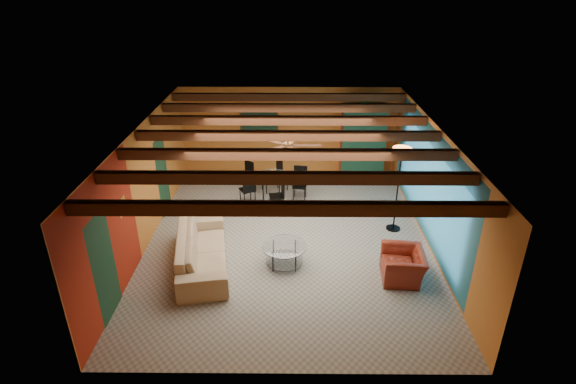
{
  "coord_description": "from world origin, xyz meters",
  "views": [
    {
      "loc": [
        0.07,
        -9.19,
        5.71
      ],
      "look_at": [
        0.0,
        0.2,
        1.15
      ],
      "focal_mm": 28.31,
      "sensor_mm": 36.0,
      "label": 1
    }
  ],
  "objects_px": {
    "coffee_table": "(284,255)",
    "dining_table": "(273,182)",
    "floor_lamp": "(398,190)",
    "potted_plant": "(366,100)",
    "armchair": "(403,265)",
    "vase": "(272,163)",
    "armoire": "(362,143)",
    "sofa": "(202,251)"
  },
  "relations": [
    {
      "from": "armchair",
      "to": "vase",
      "type": "relative_size",
      "value": 5.03
    },
    {
      "from": "coffee_table",
      "to": "armchair",
      "type": "bearing_deg",
      "value": -10.07
    },
    {
      "from": "sofa",
      "to": "vase",
      "type": "relative_size",
      "value": 13.56
    },
    {
      "from": "armchair",
      "to": "vase",
      "type": "bearing_deg",
      "value": -138.22
    },
    {
      "from": "armoire",
      "to": "armchair",
      "type": "bearing_deg",
      "value": -88.43
    },
    {
      "from": "armoire",
      "to": "dining_table",
      "type": "bearing_deg",
      "value": -150.87
    },
    {
      "from": "coffee_table",
      "to": "dining_table",
      "type": "distance_m",
      "value": 3.28
    },
    {
      "from": "sofa",
      "to": "potted_plant",
      "type": "distance_m",
      "value": 6.57
    },
    {
      "from": "armoire",
      "to": "floor_lamp",
      "type": "distance_m",
      "value": 3.21
    },
    {
      "from": "dining_table",
      "to": "potted_plant",
      "type": "distance_m",
      "value": 3.6
    },
    {
      "from": "floor_lamp",
      "to": "vase",
      "type": "bearing_deg",
      "value": 150.8
    },
    {
      "from": "dining_table",
      "to": "armoire",
      "type": "relative_size",
      "value": 0.84
    },
    {
      "from": "sofa",
      "to": "coffee_table",
      "type": "height_order",
      "value": "sofa"
    },
    {
      "from": "floor_lamp",
      "to": "sofa",
      "type": "bearing_deg",
      "value": -160.16
    },
    {
      "from": "floor_lamp",
      "to": "coffee_table",
      "type": "bearing_deg",
      "value": -149.76
    },
    {
      "from": "coffee_table",
      "to": "armoire",
      "type": "height_order",
      "value": "armoire"
    },
    {
      "from": "coffee_table",
      "to": "potted_plant",
      "type": "height_order",
      "value": "potted_plant"
    },
    {
      "from": "dining_table",
      "to": "armchair",
      "type": "bearing_deg",
      "value": -52.65
    },
    {
      "from": "armchair",
      "to": "floor_lamp",
      "type": "distance_m",
      "value": 2.14
    },
    {
      "from": "armchair",
      "to": "coffee_table",
      "type": "height_order",
      "value": "armchair"
    },
    {
      "from": "coffee_table",
      "to": "dining_table",
      "type": "bearing_deg",
      "value": 96.59
    },
    {
      "from": "dining_table",
      "to": "floor_lamp",
      "type": "xyz_separation_m",
      "value": [
        3.04,
        -1.7,
        0.59
      ]
    },
    {
      "from": "vase",
      "to": "armchair",
      "type": "bearing_deg",
      "value": -52.65
    },
    {
      "from": "coffee_table",
      "to": "floor_lamp",
      "type": "distance_m",
      "value": 3.19
    },
    {
      "from": "potted_plant",
      "to": "sofa",
      "type": "bearing_deg",
      "value": -130.07
    },
    {
      "from": "sofa",
      "to": "floor_lamp",
      "type": "bearing_deg",
      "value": -80.14
    },
    {
      "from": "armchair",
      "to": "dining_table",
      "type": "distance_m",
      "value": 4.63
    },
    {
      "from": "armoire",
      "to": "potted_plant",
      "type": "distance_m",
      "value": 1.32
    },
    {
      "from": "sofa",
      "to": "potted_plant",
      "type": "xyz_separation_m",
      "value": [
        4.02,
        4.78,
        2.03
      ]
    },
    {
      "from": "floor_lamp",
      "to": "potted_plant",
      "type": "xyz_separation_m",
      "value": [
        -0.39,
        3.19,
        1.34
      ]
    },
    {
      "from": "coffee_table",
      "to": "floor_lamp",
      "type": "relative_size",
      "value": 0.45
    },
    {
      "from": "sofa",
      "to": "coffee_table",
      "type": "relative_size",
      "value": 2.68
    },
    {
      "from": "armchair",
      "to": "armoire",
      "type": "distance_m",
      "value": 5.23
    },
    {
      "from": "coffee_table",
      "to": "vase",
      "type": "distance_m",
      "value": 3.37
    },
    {
      "from": "dining_table",
      "to": "floor_lamp",
      "type": "bearing_deg",
      "value": -29.2
    },
    {
      "from": "coffee_table",
      "to": "armoire",
      "type": "xyz_separation_m",
      "value": [
        2.27,
        4.74,
        0.85
      ]
    },
    {
      "from": "armchair",
      "to": "potted_plant",
      "type": "relative_size",
      "value": 2.06
    },
    {
      "from": "floor_lamp",
      "to": "potted_plant",
      "type": "relative_size",
      "value": 4.61
    },
    {
      "from": "sofa",
      "to": "armoire",
      "type": "distance_m",
      "value": 6.29
    },
    {
      "from": "coffee_table",
      "to": "dining_table",
      "type": "height_order",
      "value": "dining_table"
    },
    {
      "from": "coffee_table",
      "to": "vase",
      "type": "height_order",
      "value": "vase"
    },
    {
      "from": "potted_plant",
      "to": "vase",
      "type": "relative_size",
      "value": 2.44
    }
  ]
}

